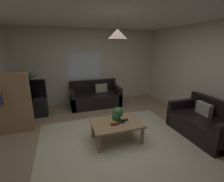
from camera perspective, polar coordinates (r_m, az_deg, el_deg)
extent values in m
cube|color=#9E8466|center=(3.55, 1.61, -17.98)|extent=(4.87, 5.50, 0.02)
cube|color=beige|center=(3.39, 2.85, -19.57)|extent=(3.17, 3.02, 0.01)
cube|color=beige|center=(5.68, -8.06, 8.67)|extent=(4.99, 0.06, 2.53)
cube|color=beige|center=(4.51, 32.78, 4.39)|extent=(0.06, 5.50, 2.53)
cube|color=white|center=(3.00, 2.04, 26.85)|extent=(4.87, 5.50, 0.02)
cube|color=white|center=(5.61, -10.06, 8.80)|extent=(1.10, 0.01, 0.90)
cube|color=black|center=(5.41, -5.93, -3.14)|extent=(1.62, 0.83, 0.42)
cube|color=black|center=(5.63, -6.85, 1.95)|extent=(1.62, 0.12, 0.40)
cube|color=black|center=(5.27, -13.97, -2.79)|extent=(0.12, 0.83, 0.64)
cube|color=black|center=(5.57, 1.60, -1.28)|extent=(0.12, 0.83, 0.64)
cube|color=#B7AD9E|center=(5.53, -3.87, 1.12)|extent=(0.41, 0.15, 0.28)
cube|color=black|center=(4.20, 29.46, -11.11)|extent=(0.83, 1.41, 0.42)
cube|color=black|center=(4.31, 33.43, -5.11)|extent=(0.12, 1.41, 0.40)
cube|color=black|center=(4.56, 23.74, -6.74)|extent=(0.83, 0.12, 0.64)
cube|color=#B7AD9E|center=(4.29, 30.12, -5.55)|extent=(0.16, 0.41, 0.28)
cube|color=#A87F56|center=(3.42, 1.70, -11.66)|extent=(1.04, 0.70, 0.04)
cylinder|color=#A87F56|center=(3.18, -4.65, -18.42)|extent=(0.07, 0.07, 0.37)
cylinder|color=#A87F56|center=(3.47, 10.80, -15.44)|extent=(0.07, 0.07, 0.37)
cylinder|color=#A87F56|center=(3.66, -6.90, -13.48)|extent=(0.07, 0.07, 0.37)
cylinder|color=#A87F56|center=(3.91, 6.63, -11.38)|extent=(0.07, 0.07, 0.37)
cube|color=#B22D2D|center=(3.34, 0.87, -11.81)|extent=(0.15, 0.11, 0.02)
cube|color=#72387F|center=(3.34, 0.65, -11.34)|extent=(0.12, 0.10, 0.03)
cube|color=gold|center=(3.32, 0.69, -11.04)|extent=(0.15, 0.12, 0.02)
cube|color=black|center=(3.46, 4.23, -10.82)|extent=(0.15, 0.14, 0.02)
cube|color=black|center=(3.52, 4.55, -10.32)|extent=(0.16, 0.05, 0.02)
cylinder|color=#4C4C51|center=(3.42, 1.77, -10.53)|extent=(0.18, 0.18, 0.08)
sphere|color=#2D6B33|center=(3.35, 1.44, -9.09)|extent=(0.19, 0.19, 0.19)
sphere|color=#2D6B33|center=(3.35, 2.11, -7.65)|extent=(0.22, 0.22, 0.22)
cube|color=black|center=(5.14, -27.08, -5.47)|extent=(0.90, 0.44, 0.50)
cube|color=black|center=(4.96, -27.92, 0.51)|extent=(0.93, 0.05, 0.52)
cube|color=black|center=(4.93, -27.97, 0.44)|extent=(0.89, 0.00, 0.48)
cube|color=black|center=(5.03, -27.49, -2.68)|extent=(0.24, 0.16, 0.04)
cylinder|color=beige|center=(5.60, -27.44, -4.92)|extent=(0.32, 0.32, 0.30)
cylinder|color=brown|center=(5.46, -28.10, -0.11)|extent=(0.05, 0.05, 0.68)
cone|color=#235B2D|center=(5.34, -26.67, 4.51)|extent=(0.43, 0.11, 0.27)
cone|color=#235B2D|center=(5.46, -27.45, 4.94)|extent=(0.30, 0.32, 0.36)
cone|color=#235B2D|center=(5.55, -29.10, 5.16)|extent=(0.21, 0.44, 0.40)
cone|color=#235B2D|center=(5.53, -30.56, 4.57)|extent=(0.46, 0.39, 0.37)
cone|color=#235B2D|center=(5.35, -31.17, 3.80)|extent=(0.50, 0.27, 0.28)
cone|color=#235B2D|center=(5.23, -29.68, 3.85)|extent=(0.21, 0.37, 0.30)
cone|color=#235B2D|center=(5.19, -27.77, 3.94)|extent=(0.27, 0.42, 0.31)
cube|color=#A87F56|center=(4.28, -31.65, -3.81)|extent=(0.70, 0.22, 1.40)
cube|color=#2D4C8C|center=(4.18, -34.88, -2.39)|extent=(0.03, 0.16, 0.19)
cube|color=#2D4C8C|center=(4.16, -34.49, -2.16)|extent=(0.03, 0.16, 0.22)
cube|color=#99663F|center=(4.15, -34.07, -2.05)|extent=(0.03, 0.16, 0.23)
cylinder|color=black|center=(3.06, 2.04, 23.93)|extent=(0.01, 0.01, 0.27)
cone|color=tan|center=(3.04, 1.99, 19.77)|extent=(0.36, 0.36, 0.18)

